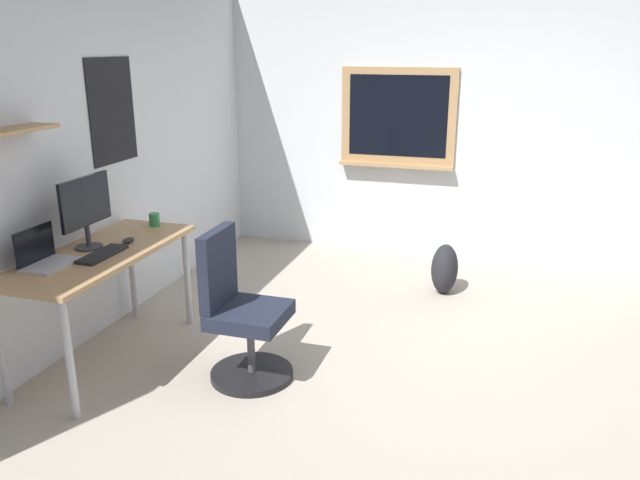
{
  "coord_description": "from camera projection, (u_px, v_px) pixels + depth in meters",
  "views": [
    {
      "loc": [
        -3.6,
        -0.38,
        2.02
      ],
      "look_at": [
        -0.07,
        0.73,
        0.85
      ],
      "focal_mm": 35.28,
      "sensor_mm": 36.0,
      "label": 1
    }
  ],
  "objects": [
    {
      "name": "keyboard",
      "position": [
        102.0,
        254.0,
        3.88
      ],
      "size": [
        0.37,
        0.13,
        0.02
      ],
      "primitive_type": "cube",
      "color": "black",
      "rests_on": "desk"
    },
    {
      "name": "desk",
      "position": [
        101.0,
        263.0,
        3.99
      ],
      "size": [
        1.42,
        0.59,
        0.76
      ],
      "color": "tan",
      "rests_on": "ground"
    },
    {
      "name": "backpack",
      "position": [
        445.0,
        269.0,
        5.25
      ],
      "size": [
        0.32,
        0.22,
        0.42
      ],
      "primitive_type": "ellipsoid",
      "color": "#232328",
      "rests_on": "ground"
    },
    {
      "name": "monitor_primary",
      "position": [
        86.0,
        207.0,
        3.95
      ],
      "size": [
        0.46,
        0.17,
        0.46
      ],
      "color": "#38383D",
      "rests_on": "desk"
    },
    {
      "name": "coffee_mug",
      "position": [
        154.0,
        220.0,
        4.51
      ],
      "size": [
        0.08,
        0.08,
        0.09
      ],
      "primitive_type": "cylinder",
      "color": "#338C4C",
      "rests_on": "desk"
    },
    {
      "name": "laptop",
      "position": [
        44.0,
        257.0,
        3.7
      ],
      "size": [
        0.31,
        0.21,
        0.23
      ],
      "color": "#ADAFB5",
      "rests_on": "desk"
    },
    {
      "name": "ground_plane",
      "position": [
        432.0,
        374.0,
        3.99
      ],
      "size": [
        5.2,
        5.2,
        0.0
      ],
      "primitive_type": "plane",
      "color": "#ADA393",
      "rests_on": "ground"
    },
    {
      "name": "office_chair",
      "position": [
        240.0,
        316.0,
        3.86
      ],
      "size": [
        0.52,
        0.52,
        0.95
      ],
      "color": "black",
      "rests_on": "ground"
    },
    {
      "name": "wall_back",
      "position": [
        83.0,
        152.0,
        4.3
      ],
      "size": [
        5.0,
        0.3,
        2.6
      ],
      "color": "silver",
      "rests_on": "ground"
    },
    {
      "name": "computer_mouse",
      "position": [
        128.0,
        240.0,
        4.13
      ],
      "size": [
        0.1,
        0.06,
        0.03
      ],
      "primitive_type": "ellipsoid",
      "color": "#262628",
      "rests_on": "desk"
    },
    {
      "name": "wall_right",
      "position": [
        473.0,
        123.0,
        5.84
      ],
      "size": [
        0.22,
        5.0,
        2.6
      ],
      "color": "silver",
      "rests_on": "ground"
    }
  ]
}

